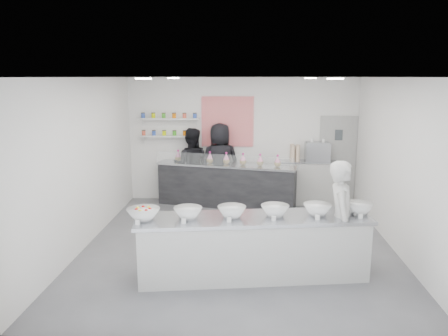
# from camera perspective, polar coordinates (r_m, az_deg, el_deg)

# --- Properties ---
(floor) EXTENTS (6.00, 6.00, 0.00)m
(floor) POSITION_cam_1_polar(r_m,az_deg,el_deg) (8.07, 1.90, -10.05)
(floor) COLOR #515156
(floor) RESTS_ON ground
(ceiling) EXTENTS (6.00, 6.00, 0.00)m
(ceiling) POSITION_cam_1_polar(r_m,az_deg,el_deg) (7.49, 2.06, 11.77)
(ceiling) COLOR white
(ceiling) RESTS_ON floor
(back_wall) EXTENTS (5.50, 0.00, 5.50)m
(back_wall) POSITION_cam_1_polar(r_m,az_deg,el_deg) (10.60, 2.36, 3.65)
(back_wall) COLOR white
(back_wall) RESTS_ON floor
(left_wall) EXTENTS (0.00, 6.00, 6.00)m
(left_wall) POSITION_cam_1_polar(r_m,az_deg,el_deg) (8.18, -17.67, 0.65)
(left_wall) COLOR white
(left_wall) RESTS_ON floor
(right_wall) EXTENTS (0.00, 6.00, 6.00)m
(right_wall) POSITION_cam_1_polar(r_m,az_deg,el_deg) (8.06, 21.91, 0.20)
(right_wall) COLOR white
(right_wall) RESTS_ON floor
(back_door) EXTENTS (0.88, 0.04, 2.10)m
(back_door) POSITION_cam_1_polar(r_m,az_deg,el_deg) (10.85, 14.57, 1.06)
(back_door) COLOR #979794
(back_door) RESTS_ON floor
(pattern_panel) EXTENTS (1.25, 0.03, 1.20)m
(pattern_panel) POSITION_cam_1_polar(r_m,az_deg,el_deg) (10.53, 0.46, 6.07)
(pattern_panel) COLOR #E6000E
(pattern_panel) RESTS_ON back_wall
(jar_shelf_lower) EXTENTS (1.45, 0.22, 0.04)m
(jar_shelf_lower) POSITION_cam_1_polar(r_m,az_deg,el_deg) (10.66, -7.12, 4.16)
(jar_shelf_lower) COLOR silver
(jar_shelf_lower) RESTS_ON back_wall
(jar_shelf_upper) EXTENTS (1.45, 0.22, 0.04)m
(jar_shelf_upper) POSITION_cam_1_polar(r_m,az_deg,el_deg) (10.61, -7.18, 6.41)
(jar_shelf_upper) COLOR silver
(jar_shelf_upper) RESTS_ON back_wall
(preserve_jars) EXTENTS (1.45, 0.10, 0.56)m
(preserve_jars) POSITION_cam_1_polar(r_m,az_deg,el_deg) (10.60, -7.18, 5.64)
(preserve_jars) COLOR #DC5238
(preserve_jars) RESTS_ON jar_shelf_lower
(downlight_0) EXTENTS (0.24, 0.24, 0.02)m
(downlight_0) POSITION_cam_1_polar(r_m,az_deg,el_deg) (6.67, -10.49, 11.41)
(downlight_0) COLOR white
(downlight_0) RESTS_ON ceiling
(downlight_1) EXTENTS (0.24, 0.24, 0.02)m
(downlight_1) POSITION_cam_1_polar(r_m,az_deg,el_deg) (6.60, 14.34, 11.24)
(downlight_1) COLOR white
(downlight_1) RESTS_ON ceiling
(downlight_2) EXTENTS (0.24, 0.24, 0.02)m
(downlight_2) POSITION_cam_1_polar(r_m,az_deg,el_deg) (9.22, -6.63, 11.59)
(downlight_2) COLOR white
(downlight_2) RESTS_ON ceiling
(downlight_3) EXTENTS (0.24, 0.24, 0.02)m
(downlight_3) POSITION_cam_1_polar(r_m,az_deg,el_deg) (9.17, 11.24, 11.45)
(downlight_3) COLOR white
(downlight_3) RESTS_ON ceiling
(prep_counter) EXTENTS (3.59, 1.29, 0.96)m
(prep_counter) POSITION_cam_1_polar(r_m,az_deg,el_deg) (6.74, 3.81, -10.24)
(prep_counter) COLOR #B7B6B1
(prep_counter) RESTS_ON floor
(back_bar) EXTENTS (3.32, 1.31, 1.01)m
(back_bar) POSITION_cam_1_polar(r_m,az_deg,el_deg) (10.27, 0.29, -2.26)
(back_bar) COLOR black
(back_bar) RESTS_ON floor
(sneeze_guard) EXTENTS (3.15, 0.73, 0.28)m
(sneeze_guard) POSITION_cam_1_polar(r_m,az_deg,el_deg) (9.86, -0.15, 0.99)
(sneeze_guard) COLOR white
(sneeze_guard) RESTS_ON back_bar
(espresso_ledge) EXTENTS (1.41, 0.45, 1.05)m
(espresso_ledge) POSITION_cam_1_polar(r_m,az_deg,el_deg) (10.65, 10.66, -1.84)
(espresso_ledge) COLOR #B7B6B1
(espresso_ledge) RESTS_ON floor
(espresso_machine) EXTENTS (0.57, 0.39, 0.43)m
(espresso_machine) POSITION_cam_1_polar(r_m,az_deg,el_deg) (10.54, 12.09, 2.07)
(espresso_machine) COLOR #93969E
(espresso_machine) RESTS_ON espresso_ledge
(cup_stacks) EXTENTS (0.28, 0.24, 0.38)m
(cup_stacks) POSITION_cam_1_polar(r_m,az_deg,el_deg) (10.48, 9.27, 1.96)
(cup_stacks) COLOR tan
(cup_stacks) RESTS_ON espresso_ledge
(prep_bowls) EXTENTS (3.71, 1.04, 0.17)m
(prep_bowls) POSITION_cam_1_polar(r_m,az_deg,el_deg) (6.55, 3.88, -5.67)
(prep_bowls) COLOR white
(prep_bowls) RESTS_ON prep_counter
(label_cards) EXTENTS (3.31, 0.04, 0.07)m
(label_cards) POSITION_cam_1_polar(r_m,az_deg,el_deg) (6.06, 3.19, -7.61)
(label_cards) COLOR white
(label_cards) RESTS_ON prep_counter
(cookie_bags) EXTENTS (2.53, 0.72, 0.28)m
(cookie_bags) POSITION_cam_1_polar(r_m,az_deg,el_deg) (10.13, 0.30, 1.29)
(cookie_bags) COLOR pink
(cookie_bags) RESTS_ON back_bar
(woman_prep) EXTENTS (0.51, 0.71, 1.80)m
(woman_prep) POSITION_cam_1_polar(r_m,az_deg,el_deg) (6.87, 15.04, -6.46)
(woman_prep) COLOR beige
(woman_prep) RESTS_ON floor
(staff_left) EXTENTS (0.91, 0.72, 1.82)m
(staff_left) POSITION_cam_1_polar(r_m,az_deg,el_deg) (10.50, -4.29, 0.29)
(staff_left) COLOR black
(staff_left) RESTS_ON floor
(staff_right) EXTENTS (1.09, 0.87, 1.95)m
(staff_right) POSITION_cam_1_polar(r_m,az_deg,el_deg) (10.42, -0.52, 0.59)
(staff_right) COLOR black
(staff_right) RESTS_ON floor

